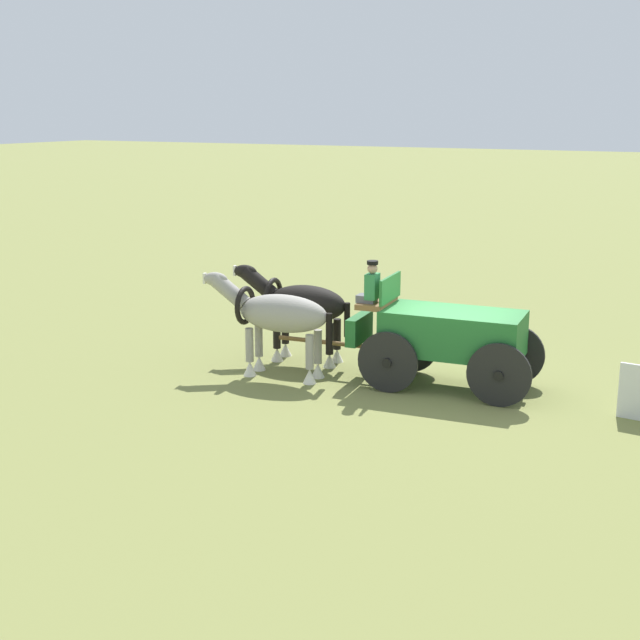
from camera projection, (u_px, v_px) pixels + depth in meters
name	position (u px, v px, depth m)	size (l,w,h in m)	color
ground_plane	(451.00, 388.00, 18.77)	(220.00, 220.00, 0.00)	olive
show_wagon	(446.00, 334.00, 18.55)	(5.95, 2.02, 2.71)	#236B2D
draft_horse_near	(277.00, 316.00, 19.30)	(3.15, 1.03, 2.25)	#9E998E
draft_horse_off	(301.00, 306.00, 20.47)	(2.99, 1.03, 2.21)	black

